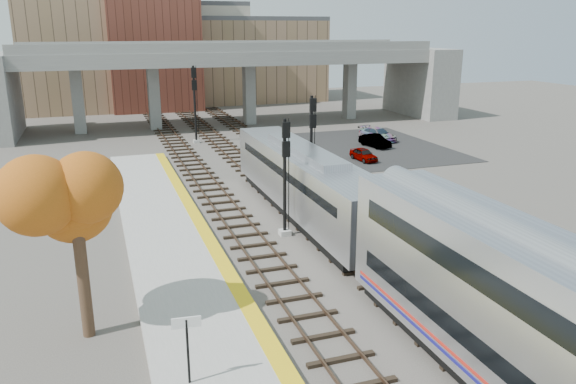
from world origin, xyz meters
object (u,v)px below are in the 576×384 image
object	(u,v)px
signal_mast_near	(285,181)
tree	(74,196)
signal_mast_far	(195,104)
car_c	(378,134)
locomotive	(305,181)
car_a	(364,154)
car_b	(375,141)
signal_mast_mid	(311,148)

from	to	relation	value
signal_mast_near	tree	bearing A→B (deg)	-143.90
signal_mast_far	car_c	xyz separation A→B (m)	(17.53, -4.93, -3.14)
locomotive	car_a	world-z (taller)	locomotive
signal_mast_far	tree	world-z (taller)	signal_mast_far
car_b	signal_mast_near	bearing A→B (deg)	-139.05
tree	car_c	bearing A→B (deg)	47.10
tree	car_c	world-z (taller)	tree
locomotive	signal_mast_far	world-z (taller)	signal_mast_far
signal_mast_near	signal_mast_mid	bearing A→B (deg)	58.14
tree	car_b	size ratio (longest dim) A/B	2.00
signal_mast_mid	locomotive	bearing A→B (deg)	-116.23
car_a	car_c	bearing A→B (deg)	49.57
car_b	car_c	bearing A→B (deg)	46.91
tree	car_c	size ratio (longest dim) A/B	1.66
signal_mast_near	signal_mast_far	bearing A→B (deg)	90.00
locomotive	car_b	world-z (taller)	locomotive
car_b	car_c	world-z (taller)	car_c
locomotive	tree	bearing A→B (deg)	-140.96
signal_mast_near	car_c	bearing A→B (deg)	51.99
tree	car_a	xyz separation A→B (m)	(22.43, 22.35, -4.85)
car_a	tree	bearing A→B (deg)	-140.19
car_c	signal_mast_near	bearing A→B (deg)	-145.38
car_b	locomotive	bearing A→B (deg)	-138.91
signal_mast_near	locomotive	bearing A→B (deg)	50.42
locomotive	tree	xyz separation A→B (m)	(-12.37, -10.03, 3.14)
locomotive	car_c	world-z (taller)	locomotive
signal_mast_near	signal_mast_far	world-z (taller)	signal_mast_far
car_c	tree	bearing A→B (deg)	-150.27
car_b	car_c	size ratio (longest dim) A/B	0.83
locomotive	signal_mast_mid	xyz separation A→B (m)	(2.00, 4.06, 1.04)
signal_mast_far	car_b	bearing A→B (deg)	-26.01
tree	car_c	distance (m)	41.11
tree	car_a	bearing A→B (deg)	44.90
signal_mast_near	signal_mast_mid	xyz separation A→B (m)	(4.10, 6.60, 0.22)
signal_mast_far	tree	xyz separation A→B (m)	(-10.27, -34.85, 1.60)
signal_mast_mid	car_b	bearing A→B (deg)	48.28
signal_mast_near	car_b	distance (m)	25.32
car_b	signal_mast_far	bearing A→B (deg)	143.64
signal_mast_mid	car_c	size ratio (longest dim) A/B	1.54
locomotive	signal_mast_far	size ratio (longest dim) A/B	2.53
car_a	car_b	xyz separation A→B (m)	(3.59, 4.81, 0.07)
car_a	car_c	world-z (taller)	car_c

